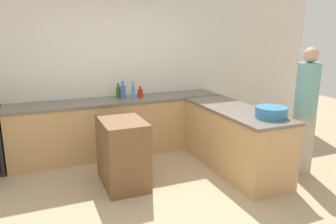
# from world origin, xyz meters

# --- Properties ---
(ground_plane) EXTENTS (14.00, 14.00, 0.00)m
(ground_plane) POSITION_xyz_m (0.00, 0.00, 0.00)
(ground_plane) COLOR tan
(wall_back) EXTENTS (8.00, 0.06, 2.70)m
(wall_back) POSITION_xyz_m (0.00, 2.05, 1.35)
(wall_back) COLOR silver
(wall_back) RESTS_ON ground_plane
(counter_back) EXTENTS (3.41, 0.65, 0.90)m
(counter_back) POSITION_xyz_m (0.00, 1.71, 0.45)
(counter_back) COLOR tan
(counter_back) RESTS_ON ground_plane
(counter_peninsula) EXTENTS (0.69, 1.92, 0.90)m
(counter_peninsula) POSITION_xyz_m (1.36, 0.46, 0.45)
(counter_peninsula) COLOR tan
(counter_peninsula) RESTS_ON ground_plane
(island_table) EXTENTS (0.52, 0.84, 0.88)m
(island_table) POSITION_xyz_m (-0.26, 0.58, 0.44)
(island_table) COLOR brown
(island_table) RESTS_ON ground_plane
(mixing_bowl) EXTENTS (0.40, 0.40, 0.14)m
(mixing_bowl) POSITION_xyz_m (1.49, -0.13, 0.97)
(mixing_bowl) COLOR teal
(mixing_bowl) RESTS_ON counter_peninsula
(hot_sauce_bottle) EXTENTS (0.09, 0.09, 0.18)m
(hot_sauce_bottle) POSITION_xyz_m (0.36, 1.73, 0.97)
(hot_sauce_bottle) COLOR red
(hot_sauce_bottle) RESTS_ON counter_back
(olive_oil_bottle) EXTENTS (0.08, 0.08, 0.24)m
(olive_oil_bottle) POSITION_xyz_m (0.02, 1.82, 1.00)
(olive_oil_bottle) COLOR #475B1E
(olive_oil_bottle) RESTS_ON counter_back
(dish_soap_bottle) EXTENTS (0.06, 0.06, 0.29)m
(dish_soap_bottle) POSITION_xyz_m (0.19, 1.55, 1.01)
(dish_soap_bottle) COLOR #338CBF
(dish_soap_bottle) RESTS_ON counter_back
(water_bottle_blue) EXTENTS (0.08, 0.08, 0.28)m
(water_bottle_blue) POSITION_xyz_m (0.08, 1.75, 1.01)
(water_bottle_blue) COLOR #386BB7
(water_bottle_blue) RESTS_ON counter_back
(person_at_peninsula) EXTENTS (0.30, 0.30, 1.76)m
(person_at_peninsula) POSITION_xyz_m (2.14, -0.04, 0.97)
(person_at_peninsula) COLOR #ADA38E
(person_at_peninsula) RESTS_ON ground_plane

